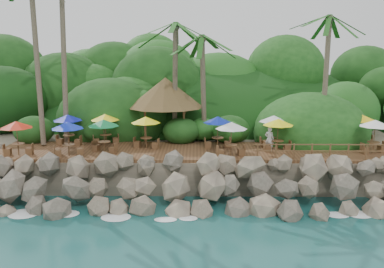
{
  "coord_description": "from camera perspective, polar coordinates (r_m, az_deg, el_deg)",
  "views": [
    {
      "loc": [
        0.32,
        -20.04,
        8.77
      ],
      "look_at": [
        0.0,
        6.0,
        3.4
      ],
      "focal_mm": 37.46,
      "sensor_mm": 36.0,
      "label": 1
    }
  ],
  "objects": [
    {
      "name": "palms",
      "position": [
        29.06,
        1.85,
        18.38
      ],
      "size": [
        32.98,
        7.28,
        14.96
      ],
      "color": "brown",
      "rests_on": "ground"
    },
    {
      "name": "jungle_hill",
      "position": [
        44.42,
        0.28,
        0.27
      ],
      "size": [
        44.8,
        28.0,
        15.4
      ],
      "primitive_type": "ellipsoid",
      "color": "#143811",
      "rests_on": "ground"
    },
    {
      "name": "waiter",
      "position": [
        26.85,
        10.96,
        -0.71
      ],
      "size": [
        0.7,
        0.58,
        1.64
      ],
      "primitive_type": "imported",
      "rotation": [
        0.0,
        0.0,
        2.77
      ],
      "color": "silver",
      "rests_on": "terrace"
    },
    {
      "name": "foam_line",
      "position": [
        22.14,
        -0.19,
        -11.6
      ],
      "size": [
        25.2,
        0.8,
        0.06
      ],
      "color": "white",
      "rests_on": "ground"
    },
    {
      "name": "jungle_foliage",
      "position": [
        36.12,
        0.18,
        -2.4
      ],
      "size": [
        44.0,
        16.0,
        12.0
      ],
      "primitive_type": null,
      "color": "#143811",
      "rests_on": "ground"
    },
    {
      "name": "land_base",
      "position": [
        36.86,
        0.19,
        -0.44
      ],
      "size": [
        32.0,
        25.2,
        2.1
      ],
      "primitive_type": "cube",
      "color": "gray",
      "rests_on": "ground"
    },
    {
      "name": "palapa",
      "position": [
        30.03,
        -3.78,
        5.94
      ],
      "size": [
        5.63,
        5.63,
        4.6
      ],
      "color": "brown",
      "rests_on": "ground"
    },
    {
      "name": "railing",
      "position": [
        25.55,
        17.91,
        -2.19
      ],
      "size": [
        8.3,
        0.1,
        1.0
      ],
      "color": "brown",
      "rests_on": "terrace"
    },
    {
      "name": "ground",
      "position": [
        21.88,
        -0.2,
        -11.98
      ],
      "size": [
        140.0,
        140.0,
        0.0
      ],
      "primitive_type": "plane",
      "color": "#19514F",
      "rests_on": "ground"
    },
    {
      "name": "seawall",
      "position": [
        23.32,
        -0.12,
        -7.42
      ],
      "size": [
        29.0,
        4.0,
        2.3
      ],
      "primitive_type": null,
      "color": "gray",
      "rests_on": "ground"
    },
    {
      "name": "terrace",
      "position": [
        26.86,
        0.0,
        -2.51
      ],
      "size": [
        26.0,
        5.0,
        0.2
      ],
      "primitive_type": "cube",
      "color": "brown",
      "rests_on": "land_base"
    },
    {
      "name": "dining_clusters",
      "position": [
        26.52,
        -0.61,
        1.53
      ],
      "size": [
        24.88,
        5.21,
        2.18
      ],
      "color": "brown",
      "rests_on": "terrace"
    }
  ]
}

